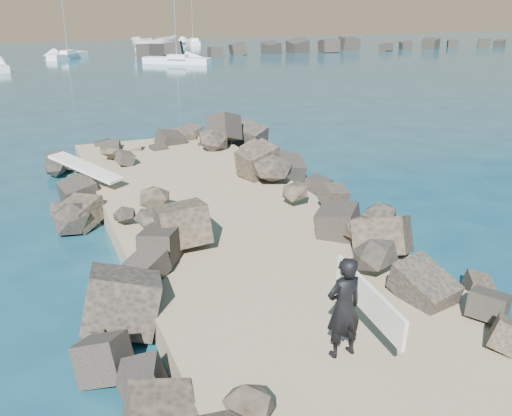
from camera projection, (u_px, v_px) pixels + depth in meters
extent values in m
plane|color=#0F384C|center=(241.00, 251.00, 14.66)|extent=(800.00, 800.00, 0.00)
cube|color=#8C7759|center=(273.00, 272.00, 12.82)|extent=(6.00, 26.00, 0.60)
cube|color=black|center=(139.00, 277.00, 12.15)|extent=(2.60, 22.00, 1.00)
cube|color=black|center=(371.00, 237.00, 14.22)|extent=(2.60, 22.00, 1.00)
cube|color=black|center=(341.00, 47.00, 74.81)|extent=(52.00, 4.00, 1.20)
cube|color=silver|center=(86.00, 171.00, 17.82)|extent=(2.11, 2.37, 0.08)
imported|color=white|center=(154.00, 44.00, 70.91)|extent=(6.22, 4.71, 2.27)
imported|color=black|center=(344.00, 308.00, 9.02)|extent=(0.65, 0.45, 1.72)
cube|color=silver|center=(368.00, 300.00, 9.16)|extent=(0.16, 2.14, 0.67)
cube|color=white|center=(68.00, 56.00, 65.06)|extent=(4.98, 5.65, 0.80)
cylinder|color=gray|center=(64.00, 22.00, 63.78)|extent=(0.12, 0.12, 6.81)
cube|color=white|center=(68.00, 52.00, 64.39)|extent=(1.87, 1.97, 0.44)
cube|color=white|center=(208.00, 35.00, 108.61)|extent=(3.14, 4.95, 0.80)
cylinder|color=gray|center=(207.00, 18.00, 107.56)|extent=(0.12, 0.12, 5.46)
cube|color=white|center=(208.00, 32.00, 107.97)|extent=(1.32, 1.60, 0.44)
cube|color=white|center=(193.00, 43.00, 87.06)|extent=(2.63, 6.85, 0.80)
cylinder|color=gray|center=(192.00, 15.00, 85.69)|extent=(0.12, 0.12, 7.36)
cube|color=white|center=(194.00, 40.00, 86.20)|extent=(1.39, 2.03, 0.44)
cube|color=white|center=(177.00, 61.00, 59.64)|extent=(6.64, 5.68, 0.80)
cylinder|color=gray|center=(175.00, 18.00, 58.18)|extent=(0.12, 0.12, 7.91)
cube|color=white|center=(178.00, 57.00, 59.01)|extent=(2.30, 2.15, 0.44)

